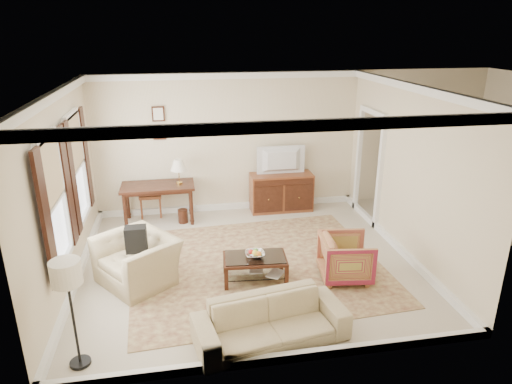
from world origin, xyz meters
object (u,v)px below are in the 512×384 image
object	(u,v)px
tv	(282,152)
striped_armchair	(346,256)
coffee_table	(255,262)
sofa	(271,315)
club_armchair	(137,253)
writing_desk	(158,190)
sideboard	(281,192)

from	to	relation	value
tv	striped_armchair	world-z (taller)	tv
coffee_table	sofa	xyz separation A→B (m)	(-0.06, -1.47, 0.06)
club_armchair	sofa	xyz separation A→B (m)	(1.73, -1.75, -0.12)
striped_armchair	club_armchair	world-z (taller)	club_armchair
club_armchair	sofa	distance (m)	2.46
club_armchair	writing_desk	bearing A→B (deg)	136.78
writing_desk	striped_armchair	xyz separation A→B (m)	(2.92, -2.79, -0.29)
writing_desk	tv	distance (m)	2.65
coffee_table	striped_armchair	size ratio (longest dim) A/B	1.30
writing_desk	club_armchair	world-z (taller)	club_armchair
sideboard	sofa	xyz separation A→B (m)	(-1.12, -4.25, -0.03)
coffee_table	striped_armchair	xyz separation A→B (m)	(1.41, -0.19, 0.08)
striped_armchair	sofa	xyz separation A→B (m)	(-1.46, -1.28, -0.02)
coffee_table	club_armchair	world-z (taller)	club_armchair
writing_desk	coffee_table	world-z (taller)	writing_desk
tv	striped_armchair	xyz separation A→B (m)	(0.35, -2.95, -0.91)
writing_desk	coffee_table	distance (m)	3.03
writing_desk	sideboard	xyz separation A→B (m)	(2.57, 0.18, -0.27)
striped_armchair	club_armchair	size ratio (longest dim) A/B	0.69
tv	coffee_table	size ratio (longest dim) A/B	0.96
tv	striped_armchair	distance (m)	3.11
tv	striped_armchair	bearing A→B (deg)	96.70
striped_armchair	sofa	distance (m)	1.95
sofa	writing_desk	bearing A→B (deg)	99.94
striped_armchair	coffee_table	bearing A→B (deg)	89.53
writing_desk	coffee_table	size ratio (longest dim) A/B	1.42
writing_desk	coffee_table	bearing A→B (deg)	-59.90
striped_armchair	club_armchair	bearing A→B (deg)	88.79
striped_armchair	sofa	size ratio (longest dim) A/B	0.41
sideboard	sofa	distance (m)	4.40
sofa	sideboard	bearing A→B (deg)	65.60
striped_armchair	sofa	world-z (taller)	striped_armchair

